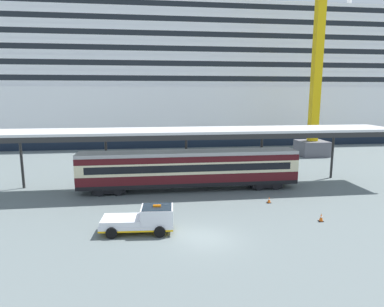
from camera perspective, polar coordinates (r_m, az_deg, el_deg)
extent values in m
plane|color=slate|center=(23.80, 2.46, -14.34)|extent=(400.00, 400.00, 0.00)
cube|color=black|center=(75.60, -5.52, 3.89)|extent=(154.80, 28.43, 3.36)
cube|color=white|center=(75.20, -5.60, 8.14)|extent=(154.80, 28.43, 7.84)
cube|color=white|center=(75.20, -5.67, 12.15)|extent=(142.42, 26.16, 2.70)
cube|color=black|center=(62.20, -5.30, 12.71)|extent=(136.23, 0.12, 0.97)
cube|color=white|center=(75.35, -5.70, 14.21)|extent=(136.72, 25.11, 2.70)
cube|color=black|center=(62.90, -5.36, 15.15)|extent=(130.78, 0.12, 0.97)
cube|color=white|center=(75.59, -5.74, 16.25)|extent=(131.02, 24.06, 2.70)
cube|color=black|center=(63.71, -5.42, 17.52)|extent=(125.33, 0.12, 0.97)
cube|color=white|center=(75.93, -5.78, 18.27)|extent=(125.33, 23.02, 2.70)
cube|color=black|center=(64.63, -5.48, 19.84)|extent=(119.88, 0.12, 0.97)
cube|color=white|center=(76.36, -5.82, 20.28)|extent=(119.63, 21.97, 2.70)
cube|color=black|center=(65.65, -5.54, 22.08)|extent=(114.43, 0.12, 0.97)
cube|color=white|center=(76.88, -5.86, 22.25)|extent=(113.93, 20.93, 2.70)
cube|color=black|center=(66.77, -5.60, 24.25)|extent=(108.98, 0.12, 0.97)
cylinder|color=white|center=(90.02, 25.29, 21.70)|extent=(1.00, 1.00, 3.80)
cube|color=silver|center=(34.23, -0.58, 3.97)|extent=(43.49, 5.65, 0.25)
cube|color=#272727|center=(31.59, 0.00, 2.76)|extent=(43.49, 0.20, 0.50)
cylinder|color=#272727|center=(39.23, -27.17, -1.02)|extent=(0.28, 0.28, 6.05)
cylinder|color=#272727|center=(37.17, -14.46, -0.78)|extent=(0.28, 0.28, 6.05)
cylinder|color=#272727|center=(37.08, -1.01, -0.48)|extent=(0.28, 0.28, 6.05)
cylinder|color=#272727|center=(38.99, 11.80, -0.17)|extent=(0.28, 0.28, 6.05)
cylinder|color=#272727|center=(42.62, 22.93, 0.11)|extent=(0.28, 0.28, 6.05)
cube|color=black|center=(34.73, -0.47, -4.89)|extent=(22.43, 2.80, 0.40)
cube|color=#470F14|center=(34.56, -0.47, -3.85)|extent=(22.43, 2.80, 0.90)
cube|color=beige|center=(34.32, -0.47, -2.15)|extent=(22.43, 2.80, 1.20)
cube|color=black|center=(32.99, -0.19, -2.57)|extent=(20.63, 0.08, 0.72)
cube|color=#470F14|center=(34.14, -0.47, -0.67)|extent=(22.43, 2.80, 0.60)
cube|color=#ACACAC|center=(34.06, -0.47, 0.12)|extent=(22.43, 2.69, 0.36)
cube|color=black|center=(34.85, -13.84, -5.82)|extent=(3.20, 2.35, 0.50)
cylinder|color=black|center=(33.85, -15.58, -6.43)|extent=(0.84, 0.12, 0.84)
cylinder|color=black|center=(33.63, -12.52, -6.40)|extent=(0.84, 0.12, 0.84)
cube|color=black|center=(36.64, 12.22, -4.97)|extent=(3.20, 2.35, 0.50)
cylinder|color=black|center=(35.29, 11.47, -5.58)|extent=(0.84, 0.12, 0.84)
cylinder|color=black|center=(35.90, 14.20, -5.42)|extent=(0.84, 0.12, 0.84)
cube|color=white|center=(24.89, -9.38, -11.89)|extent=(5.33, 2.36, 0.36)
cube|color=#F2B20C|center=(24.94, -9.37, -12.17)|extent=(5.33, 2.38, 0.12)
cube|color=white|center=(24.51, -5.99, -10.33)|extent=(2.42, 2.07, 1.10)
cube|color=#19232D|center=(24.39, -6.00, -9.56)|extent=(2.20, 1.98, 0.44)
cube|color=orange|center=(24.30, -6.02, -8.94)|extent=(0.57, 0.24, 0.16)
cube|color=white|center=(24.89, -11.83, -11.08)|extent=(3.04, 2.12, 0.36)
cylinder|color=black|center=(25.76, -5.38, -11.45)|extent=(0.82, 0.31, 0.80)
cylinder|color=black|center=(23.92, -5.55, -13.21)|extent=(0.82, 0.31, 0.80)
cylinder|color=black|center=(26.10, -12.84, -11.37)|extent=(0.82, 0.31, 0.80)
cylinder|color=black|center=(24.28, -13.63, -13.09)|extent=(0.82, 0.31, 0.80)
cube|color=black|center=(28.54, 21.21, -10.74)|extent=(0.36, 0.36, 0.04)
cone|color=#EA590F|center=(28.43, 21.25, -10.12)|extent=(0.30, 0.30, 0.62)
cylinder|color=white|center=(28.42, 21.25, -10.06)|extent=(0.17, 0.17, 0.09)
cube|color=black|center=(31.72, 13.04, -8.20)|extent=(0.36, 0.36, 0.04)
cone|color=#EA590F|center=(31.63, 13.06, -7.69)|extent=(0.30, 0.30, 0.55)
cylinder|color=white|center=(31.62, 13.07, -7.64)|extent=(0.17, 0.17, 0.08)
cube|color=#595960|center=(57.46, 19.81, 0.88)|extent=(4.40, 4.40, 2.40)
cube|color=#E5B20C|center=(57.47, 20.90, 18.25)|extent=(1.30, 1.30, 32.37)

